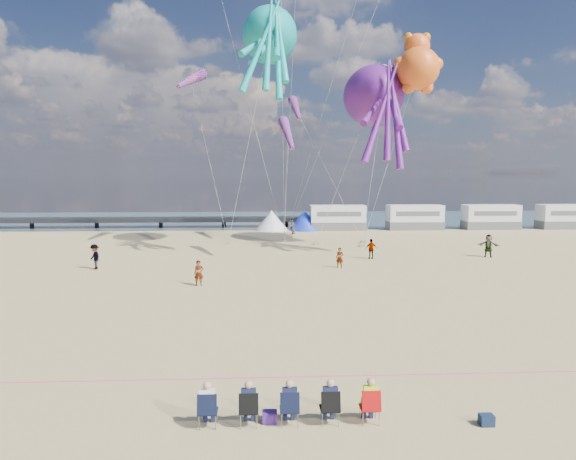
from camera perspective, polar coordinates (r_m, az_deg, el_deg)
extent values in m
plane|color=tan|center=(22.78, 5.25, -11.11)|extent=(120.00, 120.00, 0.00)
plane|color=#365968|center=(76.88, -0.56, 1.22)|extent=(120.00, 120.00, 0.00)
cube|color=black|center=(70.31, -23.61, 1.03)|extent=(60.00, 3.00, 0.50)
cube|color=silver|center=(62.41, 5.52, 1.38)|extent=(6.60, 2.50, 3.00)
cube|color=silver|center=(64.49, 13.90, 1.39)|extent=(6.60, 2.50, 3.00)
cube|color=silver|center=(67.85, 21.60, 1.36)|extent=(6.60, 2.50, 3.00)
cube|color=silver|center=(72.31, 28.47, 1.32)|extent=(6.60, 2.50, 3.00)
cone|color=white|center=(61.78, -1.85, 1.08)|extent=(4.00, 4.00, 2.40)
cone|color=#1933CC|center=(61.98, 1.85, 1.10)|extent=(4.00, 4.00, 2.40)
cube|color=#401E71|center=(14.98, -2.05, -20.04)|extent=(0.40, 0.30, 0.32)
cube|color=#13213D|center=(15.78, 21.19, -19.08)|extent=(0.38, 0.28, 0.30)
cylinder|color=#F2338C|center=(18.13, 7.57, -15.74)|extent=(34.00, 0.03, 0.03)
imported|color=tan|center=(31.75, -9.88, -4.74)|extent=(0.62, 0.45, 1.56)
imported|color=#7F6659|center=(57.51, 0.39, 0.42)|extent=(1.01, 1.07, 1.84)
imported|color=#7F6659|center=(39.09, -20.69, -2.80)|extent=(1.09, 1.11, 1.80)
imported|color=#7F6659|center=(41.62, 9.24, -2.08)|extent=(1.13, 0.77, 1.62)
imported|color=#7F6659|center=(44.99, 21.38, -1.65)|extent=(1.18, 0.87, 1.86)
imported|color=#7F6659|center=(37.31, 5.77, -3.09)|extent=(1.44, 0.92, 1.48)
cube|color=gray|center=(49.76, -6.65, -1.48)|extent=(0.50, 0.35, 0.22)
cube|color=gray|center=(49.18, 3.16, -1.54)|extent=(0.50, 0.35, 0.22)
cube|color=gray|center=(48.35, 8.22, -1.73)|extent=(0.50, 0.35, 0.22)
cube|color=gray|center=(51.04, 8.31, -1.31)|extent=(0.50, 0.35, 0.22)
cube|color=gray|center=(51.45, -0.42, -1.19)|extent=(0.50, 0.35, 0.22)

